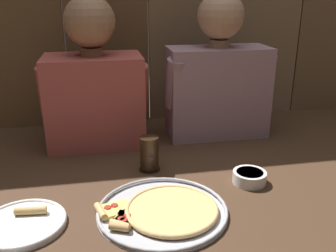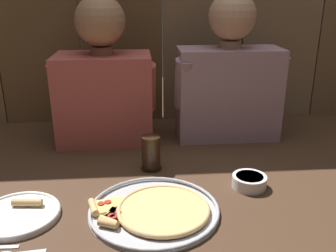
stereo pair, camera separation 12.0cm
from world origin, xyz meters
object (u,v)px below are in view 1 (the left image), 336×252
drinking_glass (149,154)px  dipping_bowl (249,177)px  pizza_tray (164,210)px  dinner_plate (23,223)px  diner_right (218,72)px  diner_left (94,79)px

drinking_glass → dipping_bowl: bearing=-26.9°
pizza_tray → drinking_glass: (-0.00, 0.28, 0.05)m
dinner_plate → drinking_glass: drinking_glass is taller
diner_right → diner_left: bearing=180.0°
pizza_tray → dipping_bowl: size_ratio=3.45×
pizza_tray → diner_left: (-0.18, 0.57, 0.25)m
diner_left → dipping_bowl: bearing=-42.8°
pizza_tray → dipping_bowl: 0.33m
diner_left → diner_right: 0.50m
dinner_plate → drinking_glass: (0.38, 0.27, 0.05)m
dinner_plate → pizza_tray: bearing=-1.6°
drinking_glass → diner_left: 0.39m
dinner_plate → dipping_bowl: size_ratio=2.11×
drinking_glass → diner_right: diner_right is taller
pizza_tray → dipping_bowl: (0.30, 0.12, 0.01)m
diner_right → pizza_tray: bearing=-120.2°
pizza_tray → dinner_plate: dinner_plate is taller
diner_right → dinner_plate: bearing=-141.9°
pizza_tray → drinking_glass: size_ratio=3.09×
dipping_bowl → diner_right: size_ratio=0.18×
pizza_tray → diner_left: 0.65m
pizza_tray → dipping_bowl: bearing=22.0°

